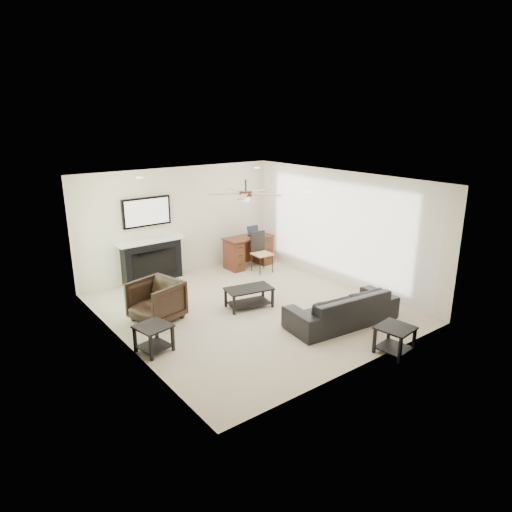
% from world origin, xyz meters
% --- Properties ---
extents(room_shell, '(5.50, 5.54, 2.52)m').
position_xyz_m(room_shell, '(0.19, 0.08, 1.68)').
color(room_shell, '#C2B29C').
rests_on(room_shell, ground).
extents(sofa, '(2.17, 1.05, 0.61)m').
position_xyz_m(sofa, '(0.92, -1.55, 0.30)').
color(sofa, black).
rests_on(sofa, ground).
extents(armchair, '(1.01, 1.00, 0.76)m').
position_xyz_m(armchair, '(-1.68, 0.60, 0.38)').
color(armchair, black).
rests_on(armchair, ground).
extents(coffee_table, '(0.98, 0.67, 0.40)m').
position_xyz_m(coffee_table, '(0.02, 0.05, 0.20)').
color(coffee_table, black).
rests_on(coffee_table, ground).
extents(end_table_near, '(0.58, 0.58, 0.45)m').
position_xyz_m(end_table_near, '(0.77, -2.80, 0.23)').
color(end_table_near, black).
rests_on(end_table_near, ground).
extents(end_table_left, '(0.59, 0.59, 0.45)m').
position_xyz_m(end_table_left, '(-2.23, -0.45, 0.23)').
color(end_table_left, black).
rests_on(end_table_left, ground).
extents(fireplace_unit, '(1.52, 0.34, 1.91)m').
position_xyz_m(fireplace_unit, '(-0.82, 2.58, 0.95)').
color(fireplace_unit, black).
rests_on(fireplace_unit, ground).
extents(desk, '(1.22, 0.56, 0.76)m').
position_xyz_m(desk, '(1.53, 2.11, 0.38)').
color(desk, '#36200D').
rests_on(desk, ground).
extents(desk_chair, '(0.45, 0.47, 0.97)m').
position_xyz_m(desk_chair, '(1.53, 1.56, 0.48)').
color(desk_chair, black).
rests_on(desk_chair, ground).
extents(laptop, '(0.33, 0.24, 0.23)m').
position_xyz_m(laptop, '(1.73, 2.09, 0.88)').
color(laptop, black).
rests_on(laptop, desk).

